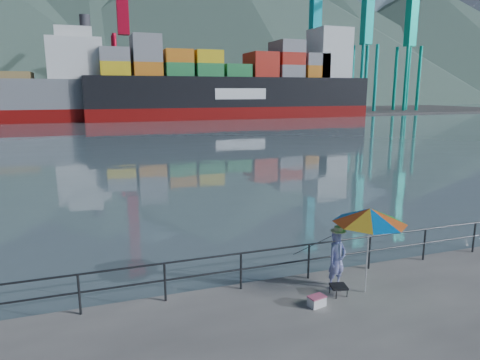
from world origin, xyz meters
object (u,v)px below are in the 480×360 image
object	(u,v)px
fisherman	(337,260)
container_ship	(241,87)
beach_umbrella	(370,216)
cooler_bag	(317,302)

from	to	relation	value
fisherman	container_ship	bearing A→B (deg)	58.67
beach_umbrella	fisherman	bearing A→B (deg)	139.14
beach_umbrella	cooler_bag	world-z (taller)	beach_umbrella
fisherman	beach_umbrella	size ratio (longest dim) A/B	0.68
fisherman	beach_umbrella	xyz separation A→B (m)	(0.58, -0.50, 1.30)
fisherman	container_ship	world-z (taller)	container_ship
fisherman	beach_umbrella	bearing A→B (deg)	-54.78
cooler_bag	container_ship	size ratio (longest dim) A/B	0.01
cooler_bag	container_ship	xyz separation A→B (m)	(23.63, 72.97, 5.76)
fisherman	container_ship	size ratio (longest dim) A/B	0.03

